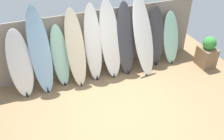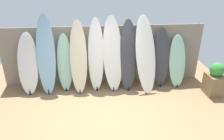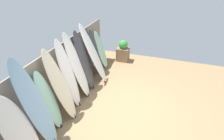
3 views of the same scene
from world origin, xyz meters
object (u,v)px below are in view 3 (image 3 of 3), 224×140
Objects in this scene: surfboard_seafoam_9 at (101,50)px; planter_box at (123,51)px; surfboard_charcoal_8 at (95,53)px; surfboard_white_0 at (20,134)px; surfboard_seafoam_2 at (49,102)px; surfboard_white_4 at (69,76)px; surfboard_white_5 at (77,67)px; surfboard_charcoal_6 at (84,62)px; surfboard_white_7 at (94,55)px; surfboard_cream_3 at (61,87)px; surfboard_skyblue_1 at (36,107)px.

planter_box is at bearing -37.44° from surfboard_seafoam_9.
planter_box is at bearing -27.67° from surfboard_charcoal_8.
surfboard_white_0 is 1.02m from surfboard_seafoam_2.
surfboard_white_4 is 0.98× the size of surfboard_white_5.
surfboard_white_4 is at bearing 177.89° from surfboard_charcoal_6.
surfboard_charcoal_8 is at bearing 174.51° from surfboard_seafoam_9.
surfboard_white_7 reaches higher than surfboard_charcoal_8.
surfboard_charcoal_6 is 2.12× the size of planter_box.
surfboard_white_5 is 0.45m from surfboard_charcoal_6.
surfboard_charcoal_6 is 2.55m from planter_box.
surfboard_seafoam_2 is 0.77× the size of surfboard_white_7.
surfboard_white_4 is at bearing 168.15° from planter_box.
surfboard_white_4 is (0.50, 0.05, 0.03)m from surfboard_cream_3.
surfboard_white_0 is 3.35m from surfboard_white_7.
surfboard_charcoal_8 is (3.87, 0.06, 0.03)m from surfboard_white_0.
surfboard_white_7 is at bearing -172.67° from surfboard_seafoam_9.
surfboard_seafoam_9 is (1.51, 0.01, -0.24)m from surfboard_charcoal_6.
surfboard_seafoam_2 is 0.93× the size of surfboard_charcoal_8.
surfboard_seafoam_2 is 0.79× the size of surfboard_white_4.
surfboard_cream_3 is 1.15× the size of surfboard_charcoal_8.
surfboard_charcoal_6 is at bearing -2.26° from surfboard_seafoam_2.
surfboard_charcoal_6 is at bearing -176.54° from surfboard_charcoal_8.
surfboard_seafoam_9 is at bearing 0.15° from surfboard_skyblue_1.
surfboard_white_7 is 2.08m from planter_box.
surfboard_cream_3 reaches higher than surfboard_seafoam_9.
surfboard_charcoal_6 reaches higher than planter_box.
surfboard_charcoal_8 is 1.85× the size of planter_box.
surfboard_white_0 is 2.86m from surfboard_charcoal_6.
surfboard_white_7 reaches higher than surfboard_seafoam_2.
planter_box is at bearing -9.62° from surfboard_cream_3.
surfboard_white_5 is (1.88, 0.01, -0.04)m from surfboard_skyblue_1.
surfboard_white_0 reaches higher than surfboard_seafoam_2.
surfboard_white_4 is 2.46m from surfboard_seafoam_9.
surfboard_skyblue_1 is 2.33m from surfboard_charcoal_6.
surfboard_white_0 is 1.11× the size of surfboard_seafoam_9.
surfboard_white_4 is at bearing 0.88° from surfboard_white_0.
surfboard_seafoam_9 is 1.16m from planter_box.
surfboard_white_7 is at bearing -3.07° from surfboard_cream_3.
surfboard_cream_3 is at bearing -179.43° from surfboard_seafoam_9.
planter_box is (3.83, -0.65, -0.57)m from surfboard_cream_3.
surfboard_white_4 is at bearing -179.21° from surfboard_charcoal_8.
surfboard_white_4 reaches higher than surfboard_charcoal_8.
surfboard_white_0 is 1.93m from surfboard_white_4.
planter_box is at bearing -7.26° from surfboard_white_0.
surfboard_white_0 is at bearing -179.89° from surfboard_seafoam_9.
surfboard_seafoam_2 is 4.32m from planter_box.
surfboard_white_7 is at bearing -2.11° from surfboard_white_0.
surfboard_seafoam_2 is at bearing 177.59° from surfboard_white_4.
surfboard_white_0 is at bearing -179.70° from surfboard_white_5.
planter_box is at bearing -11.85° from surfboard_white_4.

